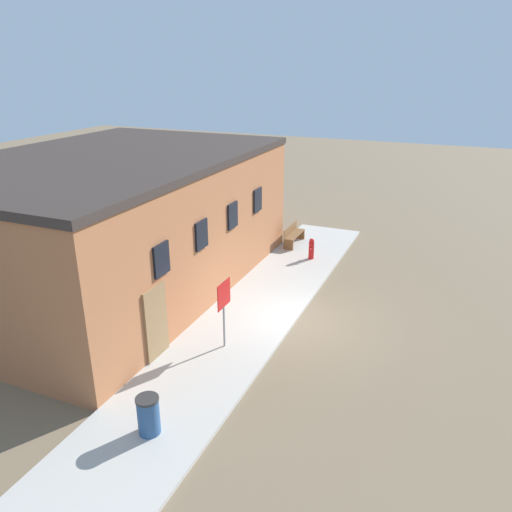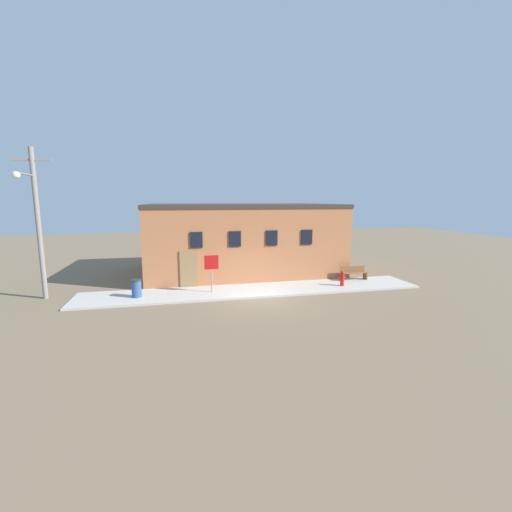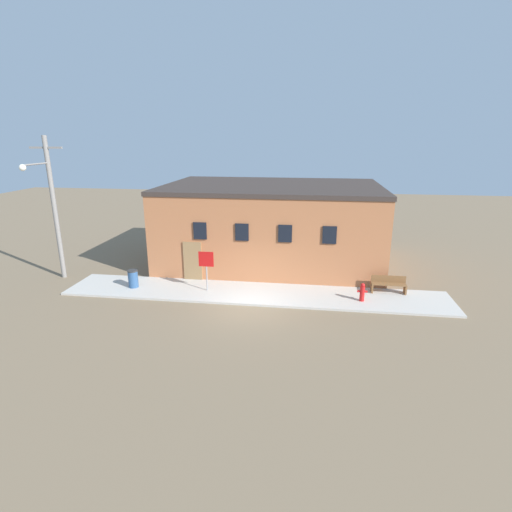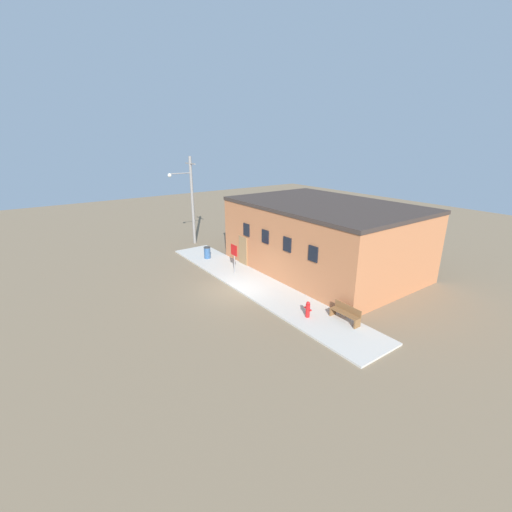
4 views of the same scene
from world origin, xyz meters
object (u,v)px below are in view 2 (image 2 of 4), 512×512
object	(u,v)px
stop_sign	(211,266)
bench	(353,273)
fire_hydrant	(342,278)
trash_bin	(137,288)
utility_pole	(37,219)

from	to	relation	value
stop_sign	bench	bearing A→B (deg)	6.46
fire_hydrant	stop_sign	bearing A→B (deg)	177.99
fire_hydrant	trash_bin	distance (m)	11.45
fire_hydrant	bench	world-z (taller)	fire_hydrant
bench	stop_sign	bearing A→B (deg)	-173.54
fire_hydrant	utility_pole	xyz separation A→B (m)	(-16.09, 1.24, 3.59)
stop_sign	fire_hydrant	bearing A→B (deg)	-2.01
trash_bin	utility_pole	world-z (taller)	utility_pole
stop_sign	utility_pole	world-z (taller)	utility_pole
fire_hydrant	stop_sign	size ratio (longest dim) A/B	0.43
trash_bin	utility_pole	size ratio (longest dim) A/B	0.12
stop_sign	utility_pole	xyz separation A→B (m)	(-8.53, 0.98, 2.60)
utility_pole	trash_bin	bearing A→B (deg)	-12.55
bench	trash_bin	world-z (taller)	trash_bin
bench	utility_pole	world-z (taller)	utility_pole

